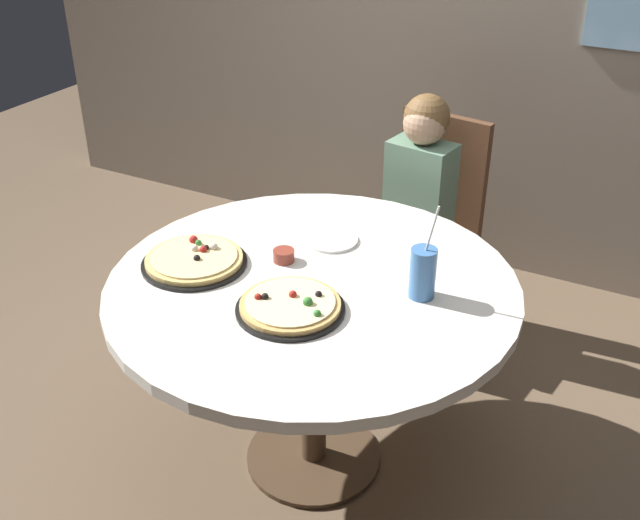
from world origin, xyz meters
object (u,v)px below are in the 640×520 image
(pizza_cheese, at_px, (194,260))
(sauce_bowl, at_px, (284,256))
(chair_wooden, at_px, (430,214))
(plate_small, at_px, (331,240))
(soda_cup, at_px, (423,273))
(pizza_veggie, at_px, (290,306))
(diner_child, at_px, (408,240))
(dining_table, at_px, (313,305))

(pizza_cheese, height_order, sauce_bowl, pizza_cheese)
(chair_wooden, relative_size, plate_small, 5.28)
(soda_cup, bearing_deg, sauce_bowl, -178.54)
(plate_small, bearing_deg, pizza_veggie, -78.52)
(chair_wooden, distance_m, pizza_cheese, 1.21)
(diner_child, height_order, soda_cup, diner_child)
(dining_table, relative_size, soda_cup, 4.21)
(chair_wooden, xyz_separation_m, sauce_bowl, (-0.16, -0.97, 0.24))
(chair_wooden, bearing_deg, soda_cup, -71.63)
(diner_child, distance_m, sauce_bowl, 0.85)
(sauce_bowl, height_order, plate_small, sauce_bowl)
(dining_table, bearing_deg, pizza_cheese, -167.05)
(chair_wooden, distance_m, diner_child, 0.19)
(dining_table, bearing_deg, diner_child, 90.75)
(plate_small, bearing_deg, soda_cup, -24.41)
(chair_wooden, height_order, diner_child, diner_child)
(dining_table, bearing_deg, pizza_veggie, -82.87)
(sauce_bowl, bearing_deg, pizza_cheese, -147.47)
(pizza_cheese, bearing_deg, dining_table, 12.95)
(chair_wooden, xyz_separation_m, soda_cup, (0.32, -0.95, 0.30))
(diner_child, bearing_deg, pizza_veggie, -88.15)
(dining_table, height_order, pizza_veggie, pizza_veggie)
(pizza_veggie, xyz_separation_m, pizza_cheese, (-0.41, 0.09, 0.00))
(chair_wooden, xyz_separation_m, pizza_cheese, (-0.40, -1.12, 0.24))
(dining_table, distance_m, pizza_veggie, 0.21)
(chair_wooden, height_order, pizza_cheese, chair_wooden)
(plate_small, bearing_deg, pizza_cheese, -132.60)
(diner_child, relative_size, pizza_veggie, 3.35)
(pizza_cheese, relative_size, soda_cup, 1.11)
(chair_wooden, height_order, sauce_bowl, chair_wooden)
(dining_table, relative_size, diner_child, 1.19)
(pizza_veggie, xyz_separation_m, soda_cup, (0.31, 0.25, 0.06))
(pizza_veggie, distance_m, plate_small, 0.44)
(dining_table, height_order, pizza_cheese, pizza_cheese)
(pizza_cheese, distance_m, soda_cup, 0.74)
(chair_wooden, relative_size, sauce_bowl, 13.57)
(chair_wooden, relative_size, pizza_veggie, 2.94)
(pizza_cheese, height_order, plate_small, pizza_cheese)
(pizza_veggie, xyz_separation_m, plate_small, (-0.09, 0.43, -0.01))
(pizza_veggie, distance_m, sauce_bowl, 0.29)
(plate_small, bearing_deg, sauce_bowl, -111.59)
(pizza_veggie, bearing_deg, soda_cup, 39.52)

